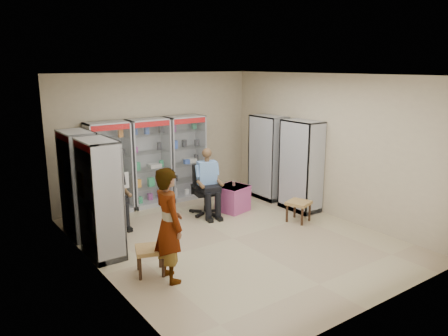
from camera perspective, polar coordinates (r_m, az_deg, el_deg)
floor at (r=8.28m, az=1.18°, el=-9.17°), size 6.00×6.00×0.00m
room_shell at (r=7.74m, az=1.25°, el=4.41°), size 5.02×6.02×3.01m
cabinet_back_left at (r=9.69m, az=-14.79°, el=-0.04°), size 0.90×0.50×2.00m
cabinet_back_mid at (r=10.05m, az=-9.73°, el=0.69°), size 0.90×0.50×2.00m
cabinet_back_right at (r=10.49m, az=-5.06°, el=1.36°), size 0.90×0.50×2.00m
cabinet_right_far at (r=10.52m, az=5.77°, el=1.38°), size 0.90×0.50×2.00m
cabinet_right_near at (r=9.74m, az=10.02°, el=0.27°), size 0.90×0.50×2.00m
cabinet_left_far at (r=8.55m, az=-18.37°, el=-2.06°), size 0.90×0.50×2.00m
cabinet_left_near at (r=7.54m, az=-15.85°, el=-3.91°), size 0.90×0.50×2.00m
wooden_chair at (r=9.09m, az=-14.41°, el=-4.38°), size 0.42×0.42×0.94m
seated_customer at (r=8.98m, az=-14.37°, el=-3.24°), size 0.44×0.60×1.34m
office_chair at (r=9.42m, az=-2.42°, el=-2.88°), size 0.70×0.70×1.08m
seated_shopkeeper at (r=9.34m, az=-2.26°, el=-2.08°), size 0.58×0.71×1.37m
pink_trunk at (r=9.68m, az=1.17°, el=-3.99°), size 0.71×0.69×0.57m
tea_glass at (r=9.63m, az=1.28°, el=-2.02°), size 0.07×0.07×0.10m
woven_stool_a at (r=9.19m, az=9.69°, el=-5.60°), size 0.54×0.54×0.43m
woven_stool_b at (r=7.00m, az=-9.59°, el=-11.83°), size 0.55×0.55×0.43m
standing_man at (r=6.53m, az=-7.22°, el=-7.39°), size 0.47×0.67×1.74m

